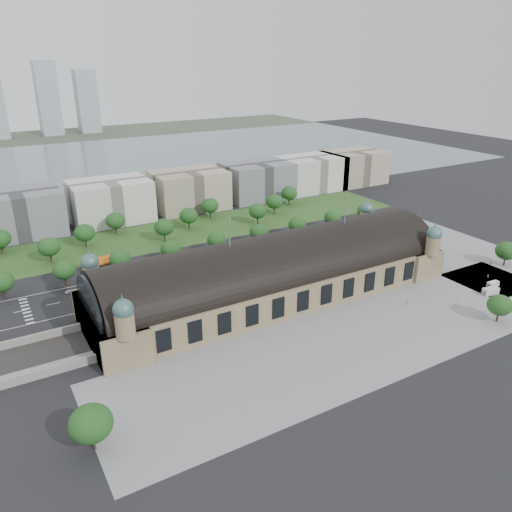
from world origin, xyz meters
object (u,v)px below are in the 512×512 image
parked_car_1 (137,303)px  bus_east (302,254)px  bus_mid (272,259)px  parked_car_5 (198,286)px  parked_car_3 (155,293)px  pedestrian_2 (491,263)px  van_east (492,284)px  pedestrian_0 (407,303)px  pedestrian_1 (456,304)px  traffic_car_1 (71,292)px  parked_car_2 (80,311)px  parked_car_0 (122,302)px  bus_west (234,271)px  traffic_car_5 (290,245)px  parked_car_4 (133,303)px  traffic_car_4 (222,268)px  traffic_car_2 (139,294)px  parked_car_6 (180,291)px  pedestrian_5 (488,276)px  traffic_car_6 (370,232)px  petrol_station (101,262)px  van_south (490,291)px

parked_car_1 → bus_east: bearing=60.3°
bus_mid → parked_car_5: bearing=95.3°
parked_car_3 → parked_car_5: 18.60m
bus_mid → pedestrian_2: bearing=-126.3°
parked_car_5 → van_east: van_east is taller
pedestrian_0 → pedestrian_1: bearing=-32.5°
traffic_car_1 → parked_car_2: traffic_car_1 is taller
parked_car_0 → bus_west: size_ratio=0.32×
pedestrian_2 → bus_east: bearing=55.3°
traffic_car_5 → parked_car_4: (-90.22, -22.83, -0.01)m
traffic_car_4 → parked_car_0: size_ratio=0.99×
traffic_car_4 → pedestrian_2: size_ratio=2.57×
traffic_car_5 → bus_east: 16.49m
parked_car_1 → van_east: (135.99, -61.09, 0.42)m
traffic_car_2 → parked_car_6: (15.58, -5.68, -0.14)m
parked_car_0 → pedestrian_5: bearing=41.1°
parked_car_5 → traffic_car_6: bearing=67.9°
pedestrian_2 → traffic_car_4: bearing=63.5°
traffic_car_2 → bus_mid: bus_mid is taller
parked_car_6 → pedestrian_5: (124.06, -55.26, 0.12)m
parked_car_2 → pedestrian_2: bearing=41.4°
van_east → bus_west: bearing=146.8°
parked_car_5 → bus_east: size_ratio=0.42×
petrol_station → pedestrian_0: size_ratio=8.46×
parked_car_3 → parked_car_5: size_ratio=0.94×
van_east → pedestrian_0: van_east is taller
pedestrian_2 → bus_west: bearing=66.1°
traffic_car_6 → parked_car_3: size_ratio=0.97×
parked_car_3 → pedestrian_1: pedestrian_1 is taller
van_south → pedestrian_0: size_ratio=4.36×
traffic_car_6 → van_east: (-2.72, -78.62, 0.46)m
van_south → pedestrian_2: 35.01m
petrol_station → traffic_car_1: (-18.04, -20.66, -2.29)m
traffic_car_6 → bus_west: (-91.80, -11.54, 1.14)m
parked_car_2 → parked_car_3: bearing=56.8°
traffic_car_5 → pedestrian_2: (68.31, -67.83, 0.07)m
traffic_car_4 → traffic_car_5: size_ratio=0.92×
traffic_car_1 → parked_car_4: parked_car_4 is taller
traffic_car_4 → parked_car_1: 46.44m
parked_car_6 → traffic_car_6: bearing=59.2°
parked_car_2 → pedestrian_1: (129.58, -68.74, 0.18)m
petrol_station → pedestrian_1: size_ratio=8.51×
parked_car_3 → bus_west: (38.13, 2.00, 0.96)m
parked_car_4 → parked_car_6: 20.31m
parked_car_1 → van_south: size_ratio=0.69×
pedestrian_5 → bus_west: bearing=-129.3°
bus_east → pedestrian_2: bus_east is taller
parked_car_5 → van_south: 121.45m
traffic_car_2 → van_south: van_south is taller
parked_car_1 → van_south: bearing=28.7°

